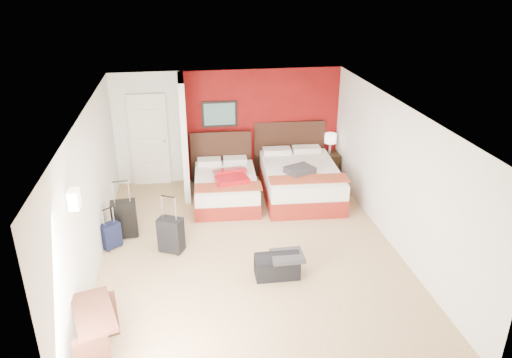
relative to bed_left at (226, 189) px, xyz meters
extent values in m
plane|color=#D1B181|center=(0.21, -2.04, -0.27)|extent=(6.50, 6.50, 0.00)
cube|color=white|center=(0.21, 1.21, 0.98)|extent=(5.00, 0.04, 2.50)
cube|color=white|center=(-2.29, -2.04, 0.98)|extent=(0.04, 6.50, 2.50)
cube|color=black|center=(0.01, 1.15, 1.28)|extent=(0.78, 0.03, 0.58)
cube|color=white|center=(-2.17, -3.54, 1.63)|extent=(0.12, 0.20, 0.24)
cube|color=maroon|center=(0.96, 1.19, 0.98)|extent=(3.50, 0.04, 2.50)
cube|color=silver|center=(-0.79, 0.57, 0.98)|extent=(0.12, 1.20, 2.50)
cube|color=silver|center=(-1.54, 1.16, 0.75)|extent=(0.82, 0.06, 2.05)
cube|color=white|center=(0.00, 0.00, 0.00)|extent=(1.38, 1.90, 0.55)
cube|color=white|center=(1.58, 0.00, 0.06)|extent=(1.67, 2.29, 0.66)
cube|color=#AF0F16|center=(0.10, -0.10, 0.33)|extent=(0.77, 0.97, 0.11)
cube|color=#3D3D42|center=(1.48, -0.30, 0.45)|extent=(0.66, 0.61, 0.13)
cube|color=black|center=(2.46, 0.84, 0.02)|extent=(0.45, 0.45, 0.60)
cylinder|color=silver|center=(2.46, 0.84, 0.56)|extent=(0.28, 0.28, 0.47)
cube|color=black|center=(-1.94, -1.19, 0.06)|extent=(0.47, 0.32, 0.66)
cube|color=black|center=(-1.12, -1.83, 0.03)|extent=(0.48, 0.41, 0.60)
cube|color=black|center=(-2.15, -1.56, -0.05)|extent=(0.37, 0.35, 0.44)
cube|color=black|center=(0.52, -2.83, -0.10)|extent=(0.70, 0.38, 0.35)
cube|color=#323136|center=(0.67, -2.88, 0.11)|extent=(0.50, 0.42, 0.07)
cube|color=black|center=(-2.00, -4.23, 0.09)|extent=(0.67, 0.97, 0.74)
camera|label=1|loc=(-0.81, -9.17, 4.23)|focal=34.20mm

